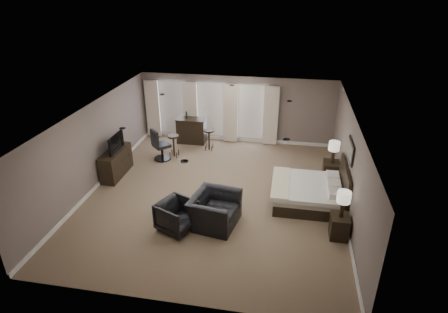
% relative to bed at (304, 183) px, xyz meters
% --- Properties ---
extents(room, '(7.60, 8.60, 2.64)m').
position_rel_bed_xyz_m(room, '(-2.58, -0.02, 0.67)').
color(room, brown).
rests_on(room, ground).
extents(window_bay, '(5.25, 0.20, 2.30)m').
position_rel_bed_xyz_m(window_bay, '(-3.58, 4.09, 0.57)').
color(window_bay, silver).
rests_on(window_bay, room).
extents(bed, '(1.97, 1.88, 1.25)m').
position_rel_bed_xyz_m(bed, '(0.00, 0.00, 0.00)').
color(bed, silver).
rests_on(bed, ground).
extents(nightstand_near, '(0.45, 0.55, 0.60)m').
position_rel_bed_xyz_m(nightstand_near, '(0.89, -1.45, -0.33)').
color(nightstand_near, black).
rests_on(nightstand_near, ground).
extents(nightstand_far, '(0.50, 0.61, 0.66)m').
position_rel_bed_xyz_m(nightstand_far, '(0.89, 1.45, -0.30)').
color(nightstand_far, black).
rests_on(nightstand_far, ground).
extents(lamp_near, '(0.34, 0.34, 0.70)m').
position_rel_bed_xyz_m(lamp_near, '(0.89, -1.45, 0.32)').
color(lamp_near, beige).
rests_on(lamp_near, nightstand_near).
extents(lamp_far, '(0.34, 0.34, 0.71)m').
position_rel_bed_xyz_m(lamp_far, '(0.89, 1.45, 0.39)').
color(lamp_far, beige).
rests_on(lamp_far, nightstand_far).
extents(wall_art, '(0.04, 0.96, 0.56)m').
position_rel_bed_xyz_m(wall_art, '(1.12, 0.00, 1.12)').
color(wall_art, slate).
rests_on(wall_art, room).
extents(dresser, '(0.49, 1.52, 0.88)m').
position_rel_bed_xyz_m(dresser, '(-6.03, 0.63, -0.19)').
color(dresser, black).
rests_on(dresser, ground).
extents(tv, '(0.57, 0.99, 0.13)m').
position_rel_bed_xyz_m(tv, '(-6.03, 0.63, 0.32)').
color(tv, black).
rests_on(tv, dresser).
extents(armchair_near, '(1.06, 1.42, 1.13)m').
position_rel_bed_xyz_m(armchair_near, '(-2.30, -1.47, -0.06)').
color(armchair_near, black).
rests_on(armchair_near, ground).
extents(armchair_far, '(1.09, 1.11, 0.88)m').
position_rel_bed_xyz_m(armchair_far, '(-3.21, -1.88, -0.19)').
color(armchair_far, black).
rests_on(armchair_far, ground).
extents(bar_counter, '(1.15, 0.60, 1.00)m').
position_rel_bed_xyz_m(bar_counter, '(-4.28, 3.72, -0.13)').
color(bar_counter, black).
rests_on(bar_counter, ground).
extents(bar_stool_left, '(0.52, 0.52, 0.84)m').
position_rel_bed_xyz_m(bar_stool_left, '(-4.58, 2.32, -0.21)').
color(bar_stool_left, black).
rests_on(bar_stool_left, ground).
extents(bar_stool_right, '(0.49, 0.49, 0.80)m').
position_rel_bed_xyz_m(bar_stool_right, '(-3.45, 3.15, -0.23)').
color(bar_stool_right, black).
rests_on(bar_stool_right, ground).
extents(desk_chair, '(0.84, 0.84, 1.17)m').
position_rel_bed_xyz_m(desk_chair, '(-4.93, 2.02, -0.04)').
color(desk_chair, black).
rests_on(desk_chair, ground).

